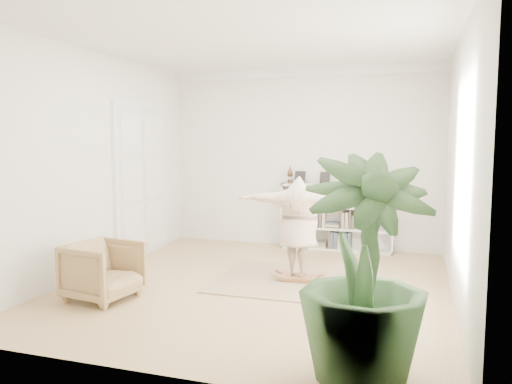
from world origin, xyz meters
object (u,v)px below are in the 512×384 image
(bookshelf, at_px, (336,218))
(armchair, at_px, (103,271))
(rocker_board, at_px, (298,277))
(houseplant, at_px, (364,270))
(person, at_px, (299,224))

(bookshelf, height_order, armchair, bookshelf)
(rocker_board, distance_m, houseplant, 3.32)
(bookshelf, xyz_separation_m, armchair, (-2.55, -4.06, -0.24))
(person, bearing_deg, houseplant, 112.77)
(person, bearing_deg, bookshelf, -95.53)
(armchair, xyz_separation_m, houseplant, (3.62, -1.28, 0.63))
(armchair, distance_m, houseplant, 3.89)
(bookshelf, distance_m, person, 2.45)
(bookshelf, bearing_deg, person, -94.76)
(rocker_board, bearing_deg, person, -0.77)
(person, distance_m, houseplant, 3.18)
(bookshelf, relative_size, houseplant, 1.07)
(houseplant, bearing_deg, rocker_board, 113.54)
(armchair, height_order, person, person)
(bookshelf, xyz_separation_m, houseplant, (1.07, -5.34, 0.40))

